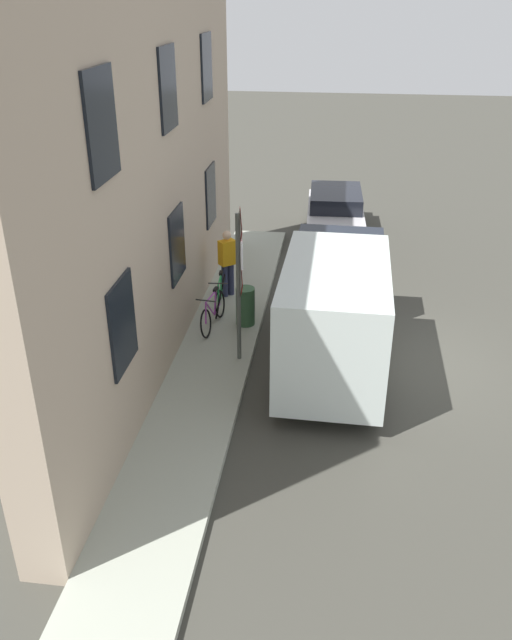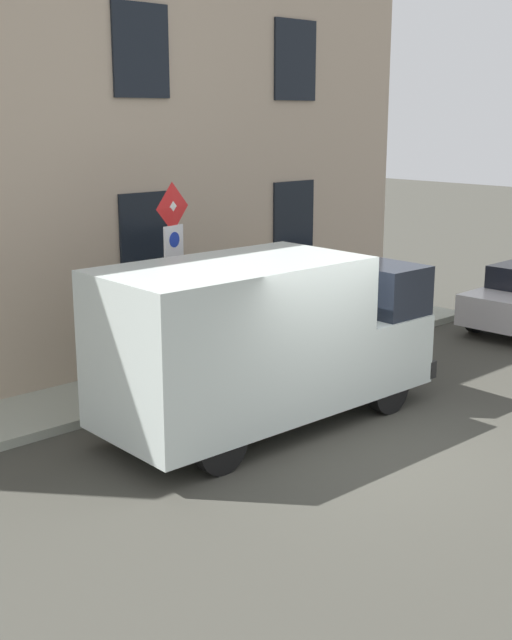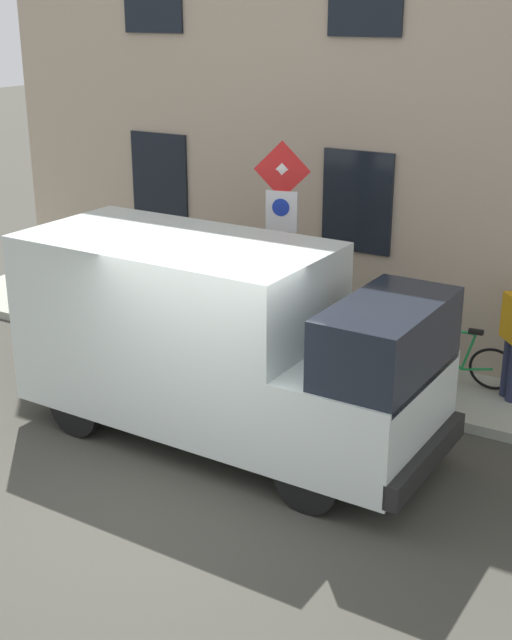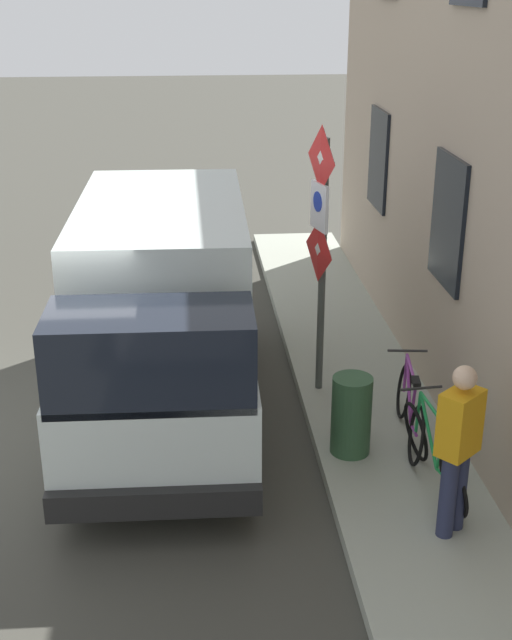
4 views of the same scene
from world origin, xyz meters
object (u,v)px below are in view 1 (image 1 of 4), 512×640
object	(u,v)px
bicycle_purple	(213,312)
sign_post_stacked	(240,267)
parked_hatchback	(335,211)
bicycle_green	(220,295)
delivery_van	(335,309)
litter_bin	(245,306)
pedestrian	(227,261)

from	to	relation	value
bicycle_purple	sign_post_stacked	bearing A→B (deg)	39.78
sign_post_stacked	parked_hatchback	size ratio (longest dim) A/B	0.79
parked_hatchback	bicycle_green	xyz separation A→B (m)	(2.62, 6.26, -0.22)
delivery_van	litter_bin	xyz separation A→B (m)	(2.05, -1.40, -0.74)
delivery_van	bicycle_green	xyz separation A→B (m)	(2.77, -2.12, -0.82)
pedestrian	delivery_van	bearing A→B (deg)	-177.57
litter_bin	sign_post_stacked	bearing A→B (deg)	95.25
sign_post_stacked	pedestrian	distance (m)	3.40
litter_bin	delivery_van	bearing A→B (deg)	145.69
sign_post_stacked	parked_hatchback	distance (m)	8.86
delivery_van	pedestrian	distance (m)	3.99
parked_hatchback	bicycle_green	size ratio (longest dim) A/B	2.36
pedestrian	litter_bin	bearing A→B (deg)	163.28
pedestrian	sign_post_stacked	bearing A→B (deg)	154.16
bicycle_green	bicycle_purple	xyz separation A→B (m)	(0.00, 0.96, 0.00)
litter_bin	bicycle_purple	bearing A→B (deg)	18.36
litter_bin	parked_hatchback	bearing A→B (deg)	-105.21
bicycle_purple	litter_bin	world-z (taller)	litter_bin
sign_post_stacked	bicycle_green	xyz separation A→B (m)	(0.86, -2.30, -1.71)
sign_post_stacked	litter_bin	world-z (taller)	sign_post_stacked
delivery_van	bicycle_purple	distance (m)	3.11
sign_post_stacked	pedestrian	bearing A→B (deg)	-75.22
delivery_van	bicycle_green	distance (m)	3.58
delivery_van	litter_bin	world-z (taller)	delivery_van
bicycle_green	bicycle_purple	size ratio (longest dim) A/B	1.00
delivery_van	pedestrian	xyz separation A→B (m)	(2.72, -2.91, -0.26)
delivery_van	pedestrian	size ratio (longest dim) A/B	3.12
sign_post_stacked	parked_hatchback	world-z (taller)	sign_post_stacked
delivery_van	parked_hatchback	world-z (taller)	delivery_van
delivery_van	pedestrian	bearing A→B (deg)	44.20
bicycle_purple	litter_bin	size ratio (longest dim) A/B	1.90
pedestrian	litter_bin	world-z (taller)	pedestrian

